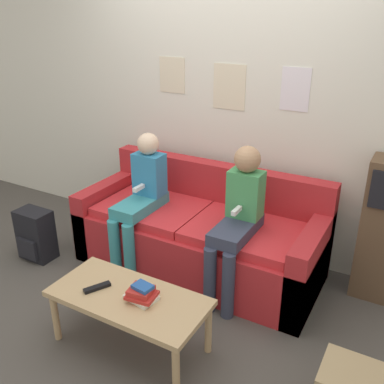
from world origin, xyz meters
TOP-DOWN VIEW (x-y plane):
  - ground_plane at (0.00, 0.00)m, footprint 10.00×10.00m
  - wall_back at (-0.00, 1.02)m, footprint 8.00×0.07m
  - couch at (0.00, 0.52)m, footprint 1.95×0.81m
  - coffee_table at (0.06, -0.50)m, footprint 0.98×0.46m
  - person_left at (-0.43, 0.33)m, footprint 0.24×0.56m
  - person_right at (0.40, 0.33)m, footprint 0.24×0.56m
  - tv_remote at (-0.15, -0.54)m, footprint 0.12×0.17m
  - book_stack at (0.15, -0.49)m, footprint 0.20×0.17m
  - backpack at (-1.28, -0.05)m, footprint 0.30×0.22m

SIDE VIEW (x-z plane):
  - ground_plane at x=0.00m, z-range 0.00..0.00m
  - backpack at x=-1.28m, z-range 0.00..0.43m
  - couch at x=0.00m, z-range -0.12..0.69m
  - coffee_table at x=0.06m, z-range 0.15..0.53m
  - tv_remote at x=-0.15m, z-range 0.38..0.40m
  - book_stack at x=0.15m, z-range 0.37..0.47m
  - person_left at x=-0.43m, z-range 0.07..1.17m
  - person_right at x=0.40m, z-range 0.08..1.20m
  - wall_back at x=0.00m, z-range 0.00..2.60m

